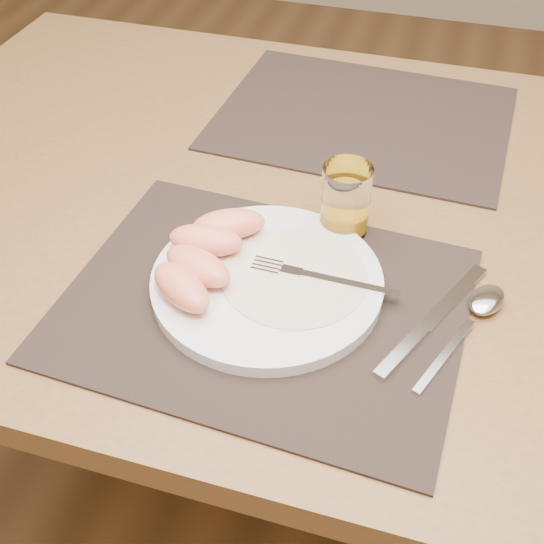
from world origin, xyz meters
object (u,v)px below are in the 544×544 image
at_px(placemat_near, 264,303).
at_px(placemat_far, 363,118).
at_px(plate, 267,282).
at_px(knife, 425,328).
at_px(table, 326,244).
at_px(fork, 311,275).
at_px(spoon, 481,307).
at_px(juice_glass, 345,203).

xyz_separation_m(placemat_near, placemat_far, (0.03, 0.44, 0.00)).
height_order(plate, knife, plate).
distance_m(table, fork, 0.21).
bearing_deg(spoon, placemat_far, 118.58).
xyz_separation_m(fork, knife, (0.14, -0.03, -0.02)).
bearing_deg(juice_glass, spoon, -28.61).
height_order(table, placemat_far, placemat_far).
relative_size(placemat_far, juice_glass, 4.80).
bearing_deg(placemat_far, placemat_near, -93.86).
bearing_deg(placemat_near, knife, 3.33).
bearing_deg(plate, placemat_near, -81.70).
bearing_deg(placemat_near, table, 83.16).
height_order(placemat_far, plate, plate).
bearing_deg(juice_glass, knife, -49.54).
xyz_separation_m(placemat_near, juice_glass, (0.06, 0.15, 0.04)).
distance_m(plate, knife, 0.19).
relative_size(placemat_far, fork, 2.57).
distance_m(placemat_near, knife, 0.18).
distance_m(spoon, juice_glass, 0.21).
height_order(spoon, juice_glass, juice_glass).
height_order(plate, juice_glass, juice_glass).
distance_m(placemat_far, juice_glass, 0.29).
height_order(fork, knife, fork).
bearing_deg(placemat_far, table, -90.85).
height_order(placemat_near, knife, knife).
distance_m(placemat_far, knife, 0.46).
xyz_separation_m(knife, spoon, (0.06, 0.05, 0.00)).
relative_size(plate, fork, 1.54).
xyz_separation_m(placemat_near, fork, (0.05, 0.04, 0.02)).
bearing_deg(placemat_far, spoon, -61.42).
distance_m(fork, juice_glass, 0.12).
xyz_separation_m(plate, spoon, (0.24, 0.03, -0.00)).
height_order(table, fork, fork).
xyz_separation_m(placemat_near, spoon, (0.24, 0.06, 0.01)).
xyz_separation_m(placemat_far, plate, (-0.03, -0.41, 0.01)).
relative_size(table, knife, 6.76).
height_order(placemat_far, knife, knife).
height_order(fork, juice_glass, juice_glass).
distance_m(placemat_near, placemat_far, 0.44).
xyz_separation_m(table, fork, (0.02, -0.18, 0.11)).
bearing_deg(spoon, fork, -175.11).
bearing_deg(knife, placemat_near, -176.67).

